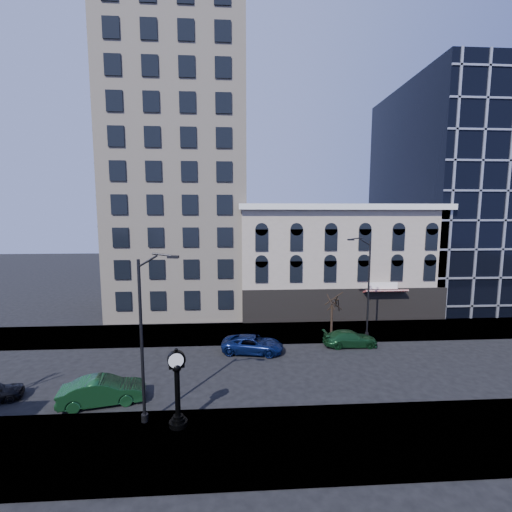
{
  "coord_description": "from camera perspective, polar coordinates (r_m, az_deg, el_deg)",
  "views": [
    {
      "loc": [
        0.27,
        -23.85,
        11.35
      ],
      "look_at": [
        2.0,
        4.0,
        8.0
      ],
      "focal_mm": 24.0,
      "sensor_mm": 36.0,
      "label": 1
    }
  ],
  "objects": [
    {
      "name": "ground",
      "position": [
        26.42,
        -4.01,
        -18.62
      ],
      "size": [
        160.0,
        160.0,
        0.0
      ],
      "primitive_type": "plane",
      "color": "black",
      "rests_on": "ground"
    },
    {
      "name": "sidewalk_far",
      "position": [
        33.79,
        -3.9,
        -12.69
      ],
      "size": [
        160.0,
        6.0,
        0.12
      ],
      "primitive_type": "cube",
      "color": "gray",
      "rests_on": "ground"
    },
    {
      "name": "sidewalk_near",
      "position": [
        19.46,
        -4.21,
        -28.63
      ],
      "size": [
        160.0,
        6.0,
        0.12
      ],
      "primitive_type": "cube",
      "color": "gray",
      "rests_on": "ground"
    },
    {
      "name": "cream_tower",
      "position": [
        43.94,
        -12.4,
        17.14
      ],
      "size": [
        15.9,
        15.4,
        42.5
      ],
      "color": "beige",
      "rests_on": "ground"
    },
    {
      "name": "victorian_row",
      "position": [
        41.78,
        12.79,
        -0.69
      ],
      "size": [
        22.6,
        11.19,
        12.5
      ],
      "color": "#AFA090",
      "rests_on": "ground"
    },
    {
      "name": "glass_office",
      "position": [
        54.92,
        32.15,
        8.58
      ],
      "size": [
        20.0,
        20.15,
        28.0
      ],
      "color": "black",
      "rests_on": "ground"
    },
    {
      "name": "street_clock",
      "position": [
        19.91,
        -12.97,
        -21.08
      ],
      "size": [
        0.98,
        0.98,
        4.34
      ],
      "rotation": [
        0.0,
        0.0,
        0.27
      ],
      "color": "black",
      "rests_on": "sidewalk_near"
    },
    {
      "name": "street_lamp_near",
      "position": [
        18.67,
        -16.92,
        -6.06
      ],
      "size": [
        2.43,
        0.77,
        9.48
      ],
      "rotation": [
        0.0,
        0.0,
        -0.21
      ],
      "color": "black",
      "rests_on": "sidewalk_near"
    },
    {
      "name": "street_lamp_far",
      "position": [
        32.15,
        17.34,
        -0.82
      ],
      "size": [
        2.44,
        0.59,
        9.42
      ],
      "rotation": [
        0.0,
        0.0,
        3.27
      ],
      "color": "black",
      "rests_on": "sidewalk_far"
    },
    {
      "name": "bare_tree_far",
      "position": [
        32.54,
        12.6,
        -6.78
      ],
      "size": [
        2.83,
        2.83,
        4.86
      ],
      "color": "black",
      "rests_on": "sidewalk_far"
    },
    {
      "name": "car_near_b",
      "position": [
        24.05,
        -24.18,
        -19.8
      ],
      "size": [
        5.1,
        2.67,
        1.6
      ],
      "primitive_type": "imported",
      "rotation": [
        0.0,
        0.0,
        1.78
      ],
      "color": "#143F1E",
      "rests_on": "ground"
    },
    {
      "name": "car_far_a",
      "position": [
        29.25,
        -0.55,
        -14.5
      ],
      "size": [
        5.41,
        3.2,
        1.41
      ],
      "primitive_type": "imported",
      "rotation": [
        0.0,
        0.0,
        1.39
      ],
      "color": "#0C194C",
      "rests_on": "ground"
    },
    {
      "name": "car_far_b",
      "position": [
        31.67,
        15.4,
        -13.1
      ],
      "size": [
        4.66,
        1.92,
        1.35
      ],
      "primitive_type": "imported",
      "rotation": [
        0.0,
        0.0,
        1.58
      ],
      "color": "#143F1E",
      "rests_on": "ground"
    }
  ]
}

